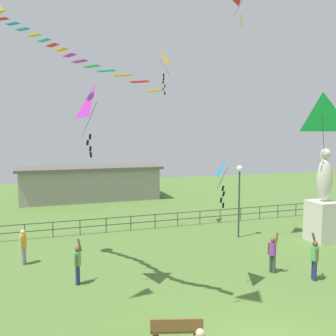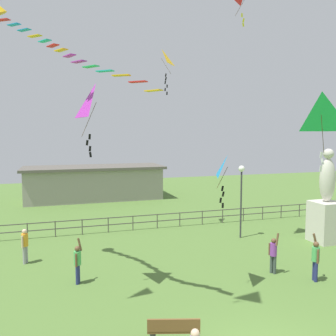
# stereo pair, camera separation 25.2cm
# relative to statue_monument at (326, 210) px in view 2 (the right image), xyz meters

# --- Properties ---
(statue_monument) EXTENTS (1.50, 1.50, 5.28)m
(statue_monument) POSITION_rel_statue_monument_xyz_m (0.00, 0.00, 0.00)
(statue_monument) COLOR beige
(statue_monument) RESTS_ON ground_plane
(lamppost) EXTENTS (0.36, 0.36, 4.27)m
(lamppost) POSITION_rel_statue_monument_xyz_m (-4.17, 2.16, 1.30)
(lamppost) COLOR #38383D
(lamppost) RESTS_ON ground_plane
(park_bench) EXTENTS (1.55, 0.82, 0.85)m
(park_bench) POSITION_rel_statue_monument_xyz_m (-11.30, -6.71, -1.35)
(park_bench) COLOR brown
(park_bench) RESTS_ON ground_plane
(person_0) EXTENTS (0.36, 0.47, 1.83)m
(person_0) POSITION_rel_statue_monument_xyz_m (-13.67, -1.55, -0.90)
(person_0) COLOR navy
(person_0) RESTS_ON ground_plane
(person_1) EXTENTS (0.39, 0.51, 1.96)m
(person_1) POSITION_rel_statue_monument_xyz_m (-4.30, -4.25, -0.83)
(person_1) COLOR navy
(person_1) RESTS_ON ground_plane
(person_2) EXTENTS (0.31, 0.45, 1.65)m
(person_2) POSITION_rel_statue_monument_xyz_m (-15.90, 1.52, -0.87)
(person_2) COLOR #99999E
(person_2) RESTS_ON ground_plane
(person_4) EXTENTS (0.29, 0.50, 1.84)m
(person_4) POSITION_rel_statue_monument_xyz_m (-5.49, -3.03, -0.90)
(person_4) COLOR #3F4C47
(person_4) RESTS_ON ground_plane
(kite_0) EXTENTS (0.79, 1.13, 2.01)m
(kite_0) POSITION_rel_statue_monument_xyz_m (-8.24, -3.95, 2.95)
(kite_0) COLOR #198CD1
(kite_3) EXTENTS (1.01, 1.12, 2.67)m
(kite_3) POSITION_rel_statue_monument_xyz_m (-12.92, -2.48, 5.34)
(kite_3) COLOR #B22DB2
(kite_4) EXTENTS (1.31, 1.36, 2.38)m
(kite_4) POSITION_rel_statue_monument_xyz_m (-6.62, -6.91, 4.77)
(kite_4) COLOR #1EB759
(kite_7) EXTENTS (1.13, 1.17, 2.75)m
(kite_7) POSITION_rel_statue_monument_xyz_m (-7.98, 5.55, 8.85)
(kite_7) COLOR yellow
(streamer_kite) EXTENTS (5.98, 6.71, 4.39)m
(streamer_kite) POSITION_rel_statue_monument_xyz_m (-15.98, 0.36, 9.05)
(streamer_kite) COLOR yellow
(waterfront_railing) EXTENTS (36.04, 0.06, 0.95)m
(waterfront_railing) POSITION_rel_statue_monument_xyz_m (-9.57, 5.65, -1.19)
(waterfront_railing) COLOR #4C4742
(waterfront_railing) RESTS_ON ground_plane
(pavilion_building) EXTENTS (12.90, 5.01, 3.13)m
(pavilion_building) POSITION_rel_statue_monument_xyz_m (-11.08, 17.65, -0.23)
(pavilion_building) COLOR gray
(pavilion_building) RESTS_ON ground_plane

